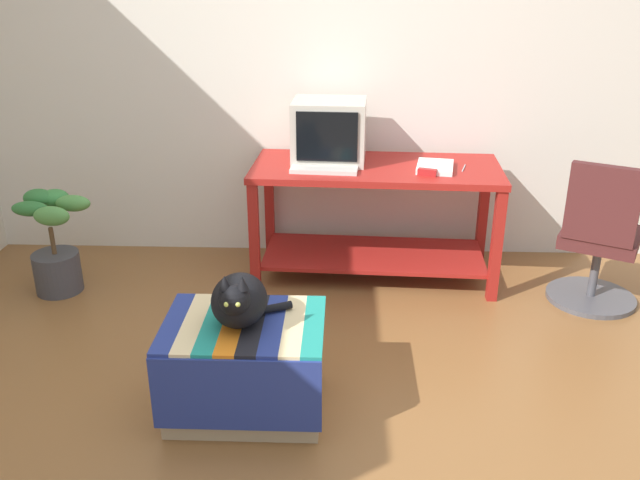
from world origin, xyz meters
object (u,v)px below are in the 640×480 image
potted_plant (55,248)px  stapler (427,172)px  desk (375,201)px  tv_monitor (329,132)px  book (435,167)px  keyboard (324,170)px  ottoman_with_blanket (245,366)px  office_chair (598,244)px  cat (239,300)px

potted_plant → stapler: bearing=2.9°
potted_plant → desk: bearing=8.9°
tv_monitor → book: size_ratio=1.67×
desk → potted_plant: desk is taller
tv_monitor → book: bearing=-11.3°
tv_monitor → keyboard: (-0.02, -0.23, -0.17)m
potted_plant → ottoman_with_blanket: bearing=-40.8°
book → office_chair: office_chair is taller
keyboard → office_chair: 1.66m
desk → ottoman_with_blanket: 1.60m
ottoman_with_blanket → cat: size_ratio=2.07×
stapler → office_chair: bearing=-80.3°
keyboard → office_chair: (1.60, -0.23, -0.36)m
cat → office_chair: office_chair is taller
potted_plant → stapler: 2.29m
ottoman_with_blanket → potted_plant: potted_plant is taller
keyboard → ottoman_with_blanket: size_ratio=0.57×
stapler → desk: bearing=75.7°
office_chair → potted_plant: bearing=26.4°
potted_plant → stapler: stapler is taller
book → desk: bearing=178.6°
keyboard → cat: (-0.32, -1.32, -0.19)m
book → potted_plant: 2.36m
keyboard → stapler: 0.61m
keyboard → cat: size_ratio=1.17×
tv_monitor → cat: tv_monitor is taller
ottoman_with_blanket → potted_plant: size_ratio=1.10×
tv_monitor → book: (0.64, -0.16, -0.17)m
desk → stapler: bearing=-30.7°
book → ottoman_with_blanket: size_ratio=0.39×
cat → potted_plant: cat is taller
keyboard → office_chair: size_ratio=0.45×
book → tv_monitor: bearing=175.4°
potted_plant → keyboard: bearing=6.0°
desk → office_chair: size_ratio=1.75×
ottoman_with_blanket → cat: (-0.01, -0.01, 0.34)m
potted_plant → office_chair: office_chair is taller
tv_monitor → office_chair: 1.73m
book → cat: bearing=-115.9°
desk → keyboard: keyboard is taller
desk → office_chair: (1.28, -0.36, -0.12)m
tv_monitor → stapler: size_ratio=4.21×
ottoman_with_blanket → cat: cat is taller
cat → stapler: stapler is taller
cat → potted_plant: (-1.31, 1.15, -0.27)m
keyboard → cat: keyboard is taller
ottoman_with_blanket → cat: 0.34m
ottoman_with_blanket → office_chair: size_ratio=0.79×
desk → ottoman_with_blanket: bearing=-110.6°
cat → potted_plant: bearing=138.7°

